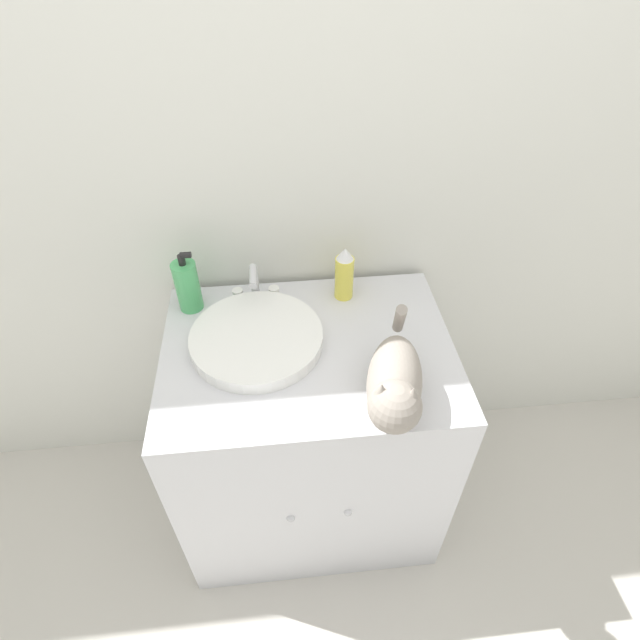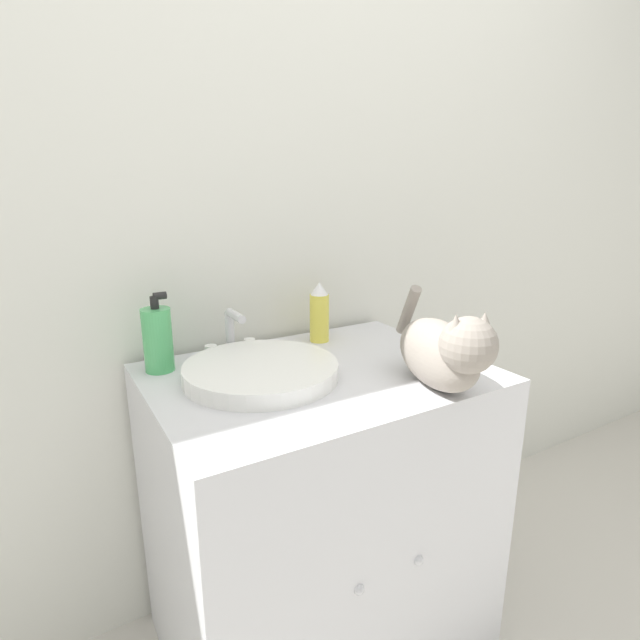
% 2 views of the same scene
% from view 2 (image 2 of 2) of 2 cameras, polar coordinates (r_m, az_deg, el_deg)
% --- Properties ---
extents(wall_back, '(6.00, 0.05, 2.50)m').
position_cam_2_polar(wall_back, '(1.45, -7.33, 15.02)').
color(wall_back, silver).
rests_on(wall_back, ground_plane).
extents(vanity_cabinet, '(0.81, 0.61, 0.81)m').
position_cam_2_polar(vanity_cabinet, '(1.43, -0.13, -21.23)').
color(vanity_cabinet, silver).
rests_on(vanity_cabinet, ground_plane).
extents(sink_basin, '(0.37, 0.37, 0.04)m').
position_cam_2_polar(sink_basin, '(1.19, -6.74, -5.79)').
color(sink_basin, white).
rests_on(sink_basin, vanity_cabinet).
extents(faucet, '(0.14, 0.11, 0.13)m').
position_cam_2_polar(faucet, '(1.34, -10.07, -1.74)').
color(faucet, silver).
rests_on(faucet, vanity_cabinet).
extents(cat, '(0.20, 0.39, 0.21)m').
position_cam_2_polar(cat, '(1.13, 13.94, -3.44)').
color(cat, gray).
rests_on(cat, vanity_cabinet).
extents(soap_bottle, '(0.07, 0.07, 0.20)m').
position_cam_2_polar(soap_bottle, '(1.27, -18.05, -2.07)').
color(soap_bottle, '#4CB266').
rests_on(soap_bottle, vanity_cabinet).
extents(spray_bottle, '(0.06, 0.06, 0.17)m').
position_cam_2_polar(spray_bottle, '(1.44, -0.08, 0.82)').
color(spray_bottle, '#EADB4C').
rests_on(spray_bottle, vanity_cabinet).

